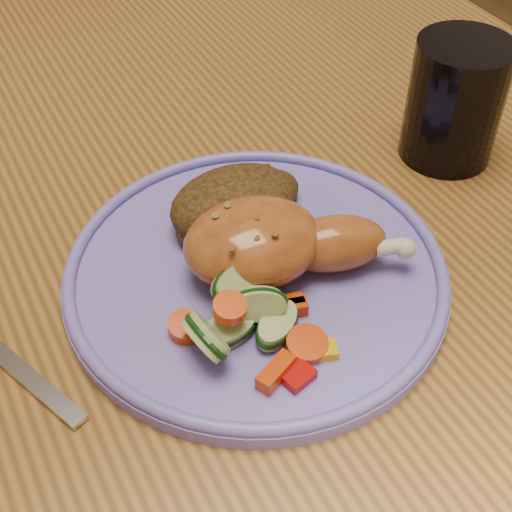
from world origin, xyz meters
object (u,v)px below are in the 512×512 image
object	(u,v)px
fork	(4,356)
drinking_glass	(455,102)
plate	(256,275)
chair_far	(67,108)
dining_table	(231,277)

from	to	relation	value
fork	drinking_glass	bearing A→B (deg)	6.44
plate	fork	bearing A→B (deg)	175.35
chair_far	fork	xyz separation A→B (m)	(-0.21, -0.69, 0.26)
plate	drinking_glass	distance (m)	0.25
drinking_glass	fork	bearing A→B (deg)	-173.56
plate	chair_far	bearing A→B (deg)	88.57
dining_table	fork	size ratio (longest dim) A/B	9.06
plate	dining_table	bearing A→B (deg)	78.02
chair_far	fork	distance (m)	0.77
dining_table	fork	distance (m)	0.24
dining_table	plate	xyz separation A→B (m)	(-0.02, -0.08, 0.09)
chair_far	plate	bearing A→B (deg)	-91.43
chair_far	drinking_glass	distance (m)	0.75
dining_table	fork	xyz separation A→B (m)	(-0.21, -0.07, 0.09)
plate	drinking_glass	bearing A→B (deg)	15.22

